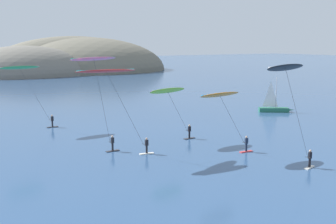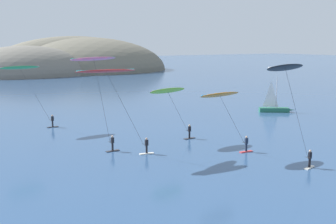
{
  "view_description": "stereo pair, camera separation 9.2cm",
  "coord_description": "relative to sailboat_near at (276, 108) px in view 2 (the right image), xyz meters",
  "views": [
    {
      "loc": [
        -30.18,
        -15.74,
        11.34
      ],
      "look_at": [
        -6.35,
        22.39,
        3.89
      ],
      "focal_mm": 45.0,
      "sensor_mm": 36.0,
      "label": 1
    },
    {
      "loc": [
        -30.1,
        -15.79,
        11.34
      ],
      "look_at": [
        -6.35,
        22.39,
        3.89
      ],
      "focal_mm": 45.0,
      "sensor_mm": 36.0,
      "label": 2
    }
  ],
  "objects": [
    {
      "name": "kitesurfer_orange",
      "position": [
        -25.31,
        -16.96,
        5.24
      ],
      "size": [
        7.02,
        1.84,
        6.71
      ],
      "color": "red",
      "rests_on": "ground"
    },
    {
      "name": "kitesurfer_green",
      "position": [
        -38.75,
        6.49,
        6.93
      ],
      "size": [
        7.42,
        1.91,
        8.5
      ],
      "color": "#2D2D33",
      "rests_on": "ground"
    },
    {
      "name": "headland_island",
      "position": [
        4.98,
        111.99,
        -0.64
      ],
      "size": [
        84.85,
        57.29,
        27.79
      ],
      "color": "#6B6656",
      "rests_on": "ground"
    },
    {
      "name": "kitesurfer_lime",
      "position": [
        -26.33,
        -8.91,
        4.92
      ],
      "size": [
        6.56,
        1.92,
        6.44
      ],
      "color": "#2D2D33",
      "rests_on": "ground"
    },
    {
      "name": "kitesurfer_black",
      "position": [
        -24.55,
        -24.54,
        7.82
      ],
      "size": [
        7.3,
        1.75,
        9.71
      ],
      "color": "silver",
      "rests_on": "ground"
    },
    {
      "name": "sailboat_near",
      "position": [
        0.0,
        0.0,
        0.0
      ],
      "size": [
        5.43,
        4.17,
        5.7
      ],
      "color": "#23664C",
      "rests_on": "ground"
    },
    {
      "name": "kitesurfer_pink",
      "position": [
        -35.48,
        -9.81,
        8.34
      ],
      "size": [
        5.9,
        3.11,
        10.03
      ],
      "color": "#2D2D33",
      "rests_on": "ground"
    },
    {
      "name": "kitesurfer_red",
      "position": [
        -34.82,
        -11.68,
        7.36
      ],
      "size": [
        7.97,
        1.62,
        8.91
      ],
      "color": "silver",
      "rests_on": "ground"
    }
  ]
}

